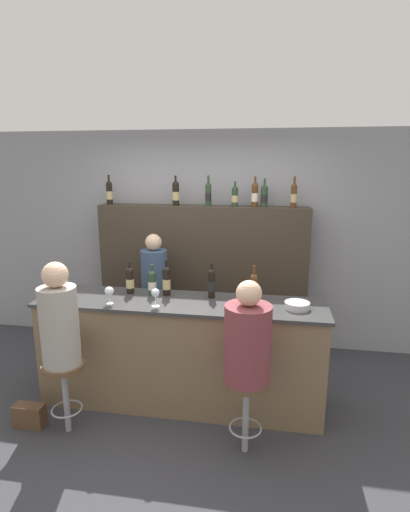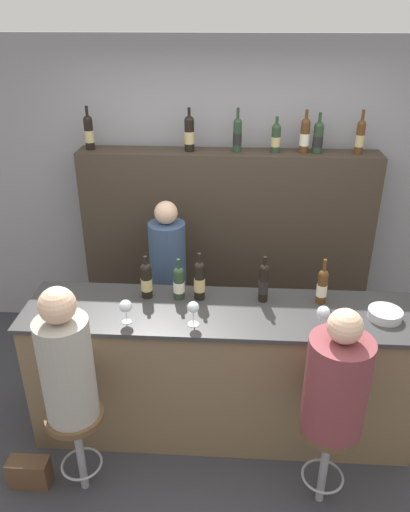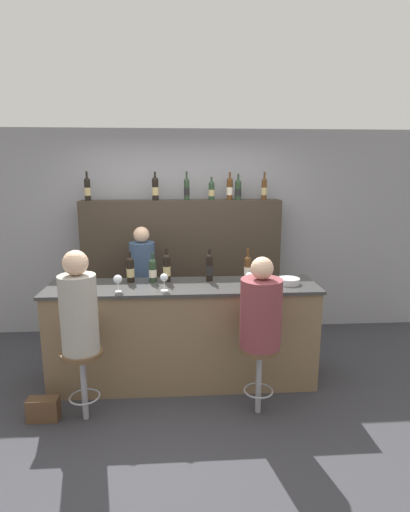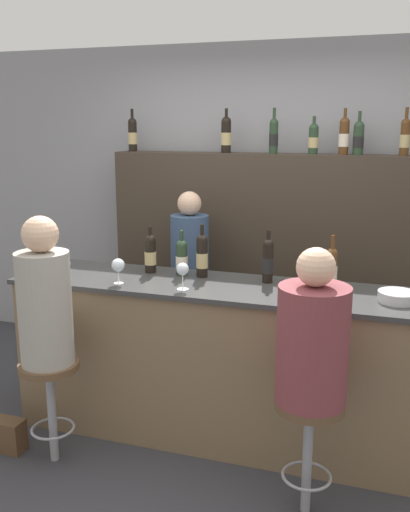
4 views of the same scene
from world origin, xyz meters
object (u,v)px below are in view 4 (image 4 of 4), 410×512
Objects in this scene: wine_bottle_backbar_2 at (274,135)px; guest_seated_right at (313,339)px; wine_bottle_backbar_5 at (359,138)px; bar_stool_right at (309,427)px; wine_bottle_backbar_0 at (133,134)px; wine_bottle_backbar_4 at (344,136)px; wine_bottle_counter_1 at (182,257)px; handbag at (4,434)px; guest_seated_left at (44,300)px; wine_bottle_backbar_1 at (226,134)px; wine_glass_0 at (65,264)px; wine_bottle_backbar_6 at (405,136)px; wine_bottle_counter_3 at (268,260)px; wine_glass_2 at (183,270)px; wine_bottle_counter_4 at (332,267)px; wine_bottle_counter_0 at (150,253)px; bartender at (190,295)px; wine_bottle_backbar_3 at (313,138)px; wine_bottle_counter_2 at (202,255)px; wine_glass_1 at (118,266)px; bar_stool_left at (50,385)px; metal_bowl at (397,297)px; wine_glass_3 at (318,282)px.

wine_bottle_backbar_2 reaches higher than guest_seated_right.
wine_bottle_backbar_5 is 2.25m from bar_stool_right.
wine_bottle_backbar_0 is 1.71m from wine_bottle_backbar_4.
wine_bottle_counter_1 is 1.19m from guest_seated_right.
handbag is (-0.91, -0.71, -1.03)m from wine_bottle_counter_1.
wine_bottle_backbar_2 is 2.18m from guest_seated_left.
wine_bottle_backbar_1 is 1.70m from wine_glass_0.
wine_bottle_backbar_1 is 1.33m from wine_bottle_backbar_6.
wine_bottle_counter_1 is at bearing -141.15° from wine_bottle_backbar_6.
wine_bottle_counter_3 is 2.02× the size of wine_glass_2.
wine_bottle_counter_4 is 2.19m from wine_bottle_backbar_0.
wine_bottle_backbar_6 is at bearing 78.02° from bar_stool_right.
wine_bottle_counter_0 is 0.21× the size of bartender.
wine_bottle_backbar_3 is (0.30, -0.00, -0.02)m from wine_bottle_backbar_2.
wine_bottle_counter_2 is 0.99× the size of wine_bottle_backbar_2.
wine_bottle_backbar_4 reaches higher than wine_glass_1.
wine_bottle_counter_4 is 1.29m from wine_bottle_backbar_5.
wine_glass_0 is 0.85× the size of wine_glass_1.
wine_bottle_backbar_1 reaches higher than wine_bottle_backbar_4.
wine_glass_2 is at bearing -144.79° from wine_bottle_counter_3.
wine_bottle_backbar_2 reaches higher than wine_bottle_backbar_5.
bartender is at bearing -157.67° from wine_bottle_backbar_5.
wine_bottle_counter_1 reaches higher than bar_stool_left.
wine_glass_0 is at bearing -115.46° from wine_bottle_backbar_1.
wine_bottle_counter_1 is at bearing 172.84° from metal_bowl.
metal_bowl is 0.14× the size of bartender.
bar_stool_left is 0.42× the size of bartender.
wine_bottle_backbar_3 is at bearing 98.75° from guest_seated_right.
wine_bottle_counter_4 is 2.00× the size of wine_glass_3.
wine_bottle_backbar_4 is 2.21m from wine_glass_0.
wine_bottle_backbar_2 is 1.32× the size of handbag.
wine_bottle_backbar_6 is 2.28m from bar_stool_right.
wine_bottle_backbar_0 is 1.81m from wine_bottle_backbar_5.
wine_glass_3 is 0.11× the size of bartender.
guest_seated_left reaches higher than wine_glass_3.
bar_stool_left is at bearing 0.00° from guest_seated_left.
handbag is at bearing -135.48° from wine_bottle_backbar_4.
wine_bottle_counter_1 is at bearing -130.03° from wine_bottle_backbar_4.
wine_glass_2 is at bearing -42.43° from wine_bottle_counter_0.
wine_bottle_counter_3 is at bearing -95.63° from wine_bottle_backbar_3.
wine_bottle_counter_4 is at bearing 83.20° from wine_glass_3.
wine_bottle_backbar_1 is at bearing 72.96° from guest_seated_left.
wine_bottle_backbar_3 is 1.64m from wine_glass_2.
metal_bowl is (1.34, -1.23, -0.84)m from wine_bottle_backbar_1.
wine_bottle_backbar_0 is 1.82m from wine_glass_2.
wine_bottle_counter_3 is 0.42× the size of guest_seated_right.
wine_bottle_counter_1 is 0.47× the size of bar_stool_right.
wine_bottle_backbar_0 is 2.51m from handbag.
wine_bottle_backbar_1 reaches higher than wine_glass_0.
guest_seated_right reaches higher than wine_bottle_counter_4.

